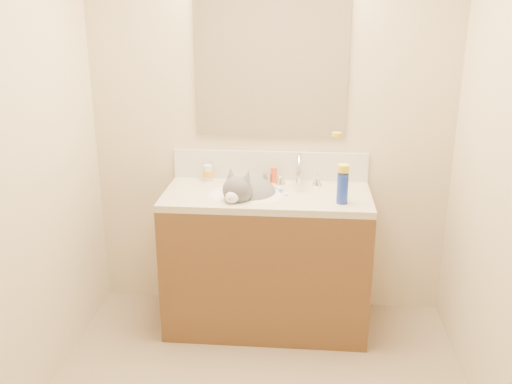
% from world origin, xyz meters
% --- Properties ---
extents(room_shell, '(2.24, 2.54, 2.52)m').
position_xyz_m(room_shell, '(0.00, 0.00, 1.49)').
color(room_shell, beige).
rests_on(room_shell, ground).
extents(vanity_cabinet, '(1.20, 0.55, 0.82)m').
position_xyz_m(vanity_cabinet, '(0.00, 0.97, 0.41)').
color(vanity_cabinet, brown).
rests_on(vanity_cabinet, ground).
extents(counter_slab, '(1.20, 0.55, 0.04)m').
position_xyz_m(counter_slab, '(0.00, 0.97, 0.84)').
color(counter_slab, beige).
rests_on(counter_slab, vanity_cabinet).
extents(basin, '(0.45, 0.36, 0.14)m').
position_xyz_m(basin, '(-0.12, 0.94, 0.79)').
color(basin, white).
rests_on(basin, vanity_cabinet).
extents(faucet, '(0.28, 0.20, 0.21)m').
position_xyz_m(faucet, '(0.18, 1.11, 0.95)').
color(faucet, silver).
rests_on(faucet, counter_slab).
extents(cat, '(0.42, 0.48, 0.34)m').
position_xyz_m(cat, '(-0.11, 0.96, 0.84)').
color(cat, '#545154').
rests_on(cat, basin).
extents(backsplash, '(1.20, 0.02, 0.18)m').
position_xyz_m(backsplash, '(0.00, 1.24, 0.95)').
color(backsplash, silver).
rests_on(backsplash, counter_slab).
extents(mirror, '(0.90, 0.02, 0.80)m').
position_xyz_m(mirror, '(0.00, 1.24, 1.54)').
color(mirror, white).
rests_on(mirror, room_shell).
extents(pill_bottle, '(0.06, 0.06, 0.10)m').
position_xyz_m(pill_bottle, '(-0.38, 1.18, 0.91)').
color(pill_bottle, silver).
rests_on(pill_bottle, counter_slab).
extents(pill_label, '(0.07, 0.07, 0.04)m').
position_xyz_m(pill_label, '(-0.38, 1.18, 0.91)').
color(pill_label, orange).
rests_on(pill_label, pill_bottle).
extents(silver_jar, '(0.06, 0.06, 0.06)m').
position_xyz_m(silver_jar, '(-0.02, 1.16, 0.89)').
color(silver_jar, '#B7B7BC').
rests_on(silver_jar, counter_slab).
extents(amber_bottle, '(0.05, 0.05, 0.09)m').
position_xyz_m(amber_bottle, '(0.03, 1.18, 0.91)').
color(amber_bottle, '#E8511B').
rests_on(amber_bottle, counter_slab).
extents(toothbrush, '(0.08, 0.14, 0.01)m').
position_xyz_m(toothbrush, '(0.08, 1.00, 0.87)').
color(toothbrush, silver).
rests_on(toothbrush, counter_slab).
extents(toothbrush_head, '(0.03, 0.04, 0.02)m').
position_xyz_m(toothbrush_head, '(0.08, 1.00, 0.87)').
color(toothbrush_head, '#5A79C0').
rests_on(toothbrush_head, counter_slab).
extents(spray_can, '(0.08, 0.08, 0.17)m').
position_xyz_m(spray_can, '(0.42, 0.84, 0.94)').
color(spray_can, '#1932B1').
rests_on(spray_can, counter_slab).
extents(spray_cap, '(0.08, 0.08, 0.04)m').
position_xyz_m(spray_cap, '(0.42, 0.84, 1.06)').
color(spray_cap, yellow).
rests_on(spray_cap, spray_can).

